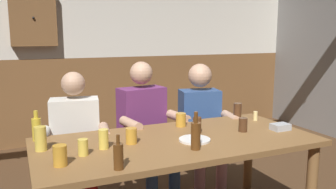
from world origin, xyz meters
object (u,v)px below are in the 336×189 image
object	(u,v)px
pint_glass_3	(41,139)
pint_glass_5	(83,147)
condiment_caddy	(280,127)
dining_table	(177,152)
pint_glass_8	(60,156)
pint_glass_0	(238,110)
pint_glass_2	(104,139)
person_1	(146,125)
pint_glass_6	(181,120)
pint_glass_4	(197,125)
bottle_2	(37,128)
person_2	(202,120)
pint_glass_1	(243,125)
bottle_0	(196,135)
plate_0	(195,140)
person_0	(75,136)
table_candle	(255,116)
pint_glass_7	(131,136)
bottle_1	(118,156)
wall_dart_cabinet	(33,18)

from	to	relation	value
pint_glass_3	pint_glass_5	size ratio (longest dim) A/B	1.52
condiment_caddy	dining_table	bearing A→B (deg)	173.01
pint_glass_8	pint_glass_3	bearing A→B (deg)	103.97
pint_glass_0	pint_glass_2	world-z (taller)	same
person_1	pint_glass_6	world-z (taller)	person_1
pint_glass_4	bottle_2	bearing A→B (deg)	165.56
pint_glass_3	pint_glass_8	size ratio (longest dim) A/B	1.32
pint_glass_2	pint_glass_4	bearing A→B (deg)	6.07
person_2	bottle_2	distance (m)	1.54
person_1	pint_glass_5	size ratio (longest dim) A/B	12.01
pint_glass_1	pint_glass_3	size ratio (longest dim) A/B	0.68
dining_table	bottle_0	bearing A→B (deg)	-87.29
plate_0	bottle_2	distance (m)	1.11
person_0	table_candle	bearing A→B (deg)	172.44
pint_glass_7	person_0	bearing A→B (deg)	113.08
person_1	person_2	bearing A→B (deg)	171.24
pint_glass_3	pint_glass_4	distance (m)	1.11
pint_glass_0	pint_glass_2	bearing A→B (deg)	-163.77
pint_glass_1	pint_glass_2	size ratio (longest dim) A/B	0.82
person_2	pint_glass_6	world-z (taller)	person_2
bottle_1	pint_glass_5	bearing A→B (deg)	114.21
person_1	bottle_2	bearing A→B (deg)	9.86
dining_table	bottle_1	xyz separation A→B (m)	(-0.54, -0.38, 0.17)
bottle_0	table_candle	bearing A→B (deg)	29.41
pint_glass_5	pint_glass_2	bearing A→B (deg)	27.78
bottle_1	bottle_2	world-z (taller)	bottle_2
pint_glass_0	pint_glass_6	distance (m)	0.61
person_2	pint_glass_7	world-z (taller)	person_2
pint_glass_1	wall_dart_cabinet	world-z (taller)	wall_dart_cabinet
pint_glass_1	pint_glass_4	size ratio (longest dim) A/B	0.88
person_0	bottle_0	distance (m)	1.14
bottle_0	person_1	bearing A→B (deg)	90.02
person_1	bottle_1	distance (m)	1.21
pint_glass_1	bottle_1	bearing A→B (deg)	-161.79
dining_table	pint_glass_2	bearing A→B (deg)	179.32
plate_0	pint_glass_6	size ratio (longest dim) A/B	2.03
pint_glass_5	pint_glass_7	world-z (taller)	pint_glass_7
bottle_0	pint_glass_2	bearing A→B (deg)	154.78
pint_glass_1	pint_glass_6	world-z (taller)	pint_glass_6
bottle_2	pint_glass_1	xyz separation A→B (m)	(1.46, -0.39, -0.03)
wall_dart_cabinet	bottle_1	bearing A→B (deg)	-85.54
bottle_0	pint_glass_0	world-z (taller)	bottle_0
table_candle	bottle_0	xyz separation A→B (m)	(-0.84, -0.47, 0.06)
person_0	wall_dart_cabinet	bearing A→B (deg)	-75.06
plate_0	pint_glass_0	bearing A→B (deg)	34.43
bottle_1	pint_glass_5	xyz separation A→B (m)	(-0.14, 0.31, -0.03)
bottle_2	pint_glass_2	size ratio (longest dim) A/B	1.65
pint_glass_5	bottle_2	bearing A→B (deg)	118.37
plate_0	person_0	bearing A→B (deg)	132.42
pint_glass_4	pint_glass_8	size ratio (longest dim) A/B	1.02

